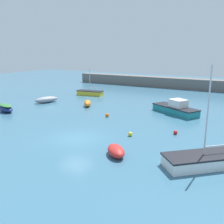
% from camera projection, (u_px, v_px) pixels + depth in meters
% --- Properties ---
extents(ground_plane, '(120.00, 120.00, 0.20)m').
position_uv_depth(ground_plane, '(76.00, 139.00, 21.56)').
color(ground_plane, '#38667F').
extents(harbor_breakwater, '(46.34, 2.61, 2.06)m').
position_uv_depth(harbor_breakwater, '(180.00, 83.00, 49.68)').
color(harbor_breakwater, '#66605B').
rests_on(harbor_breakwater, ground_plane).
extents(motorboat_grey_hull, '(6.20, 4.65, 1.79)m').
position_uv_depth(motorboat_grey_hull, '(176.00, 109.00, 29.78)').
color(motorboat_grey_hull, teal).
rests_on(motorboat_grey_hull, ground_plane).
extents(fishing_dinghy_green, '(1.97, 2.44, 0.83)m').
position_uv_depth(fishing_dinghy_green, '(87.00, 103.00, 33.80)').
color(fishing_dinghy_green, orange).
rests_on(fishing_dinghy_green, ground_plane).
extents(sailboat_short_mast, '(4.92, 2.17, 4.58)m').
position_uv_depth(sailboat_short_mast, '(90.00, 93.00, 42.26)').
color(sailboat_short_mast, yellow).
rests_on(sailboat_short_mast, ground_plane).
extents(dinghy_near_pier, '(2.34, 2.37, 0.73)m').
position_uv_depth(dinghy_near_pier, '(116.00, 151.00, 17.91)').
color(dinghy_near_pier, red).
rests_on(dinghy_near_pier, ground_plane).
extents(sailboat_tall_mast, '(5.13, 4.95, 6.57)m').
position_uv_depth(sailboat_tall_mast, '(203.00, 160.00, 16.25)').
color(sailboat_tall_mast, white).
rests_on(sailboat_tall_mast, ground_plane).
extents(rowboat_with_red_cover, '(3.38, 2.22, 0.91)m').
position_uv_depth(rowboat_with_red_cover, '(6.00, 108.00, 30.85)').
color(rowboat_with_red_cover, navy).
rests_on(rowboat_with_red_cover, ground_plane).
extents(open_tender_yellow, '(2.39, 3.74, 0.87)m').
position_uv_depth(open_tender_yellow, '(46.00, 100.00, 36.25)').
color(open_tender_yellow, gray).
rests_on(open_tender_yellow, ground_plane).
extents(mooring_buoy_yellow, '(0.39, 0.39, 0.39)m').
position_uv_depth(mooring_buoy_yellow, '(130.00, 134.00, 22.04)').
color(mooring_buoy_yellow, yellow).
rests_on(mooring_buoy_yellow, ground_plane).
extents(mooring_buoy_red, '(0.37, 0.37, 0.37)m').
position_uv_depth(mooring_buoy_red, '(175.00, 132.00, 22.49)').
color(mooring_buoy_red, red).
rests_on(mooring_buoy_red, ground_plane).
extents(mooring_buoy_orange, '(0.41, 0.41, 0.41)m').
position_uv_depth(mooring_buoy_orange, '(107.00, 115.00, 28.48)').
color(mooring_buoy_orange, orange).
rests_on(mooring_buoy_orange, ground_plane).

